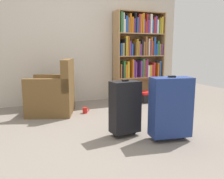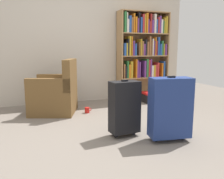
{
  "view_description": "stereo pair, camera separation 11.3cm",
  "coord_description": "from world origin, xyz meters",
  "px_view_note": "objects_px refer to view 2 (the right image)",
  "views": [
    {
      "loc": [
        -1.07,
        -2.56,
        1.06
      ],
      "look_at": [
        0.05,
        0.18,
        0.55
      ],
      "focal_mm": 37.48,
      "sensor_mm": 36.0,
      "label": 1
    },
    {
      "loc": [
        -0.97,
        -2.6,
        1.06
      ],
      "look_at": [
        0.05,
        0.18,
        0.55
      ],
      "focal_mm": 37.48,
      "sensor_mm": 36.0,
      "label": 2
    }
  ],
  "objects_px": {
    "armchair": "(56,94)",
    "mug": "(87,110)",
    "bookshelf": "(142,50)",
    "storage_box": "(152,97)",
    "suitcase_black": "(124,107)",
    "suitcase_navy_blue": "(170,108)"
  },
  "relations": [
    {
      "from": "storage_box",
      "to": "suitcase_navy_blue",
      "type": "height_order",
      "value": "suitcase_navy_blue"
    },
    {
      "from": "armchair",
      "to": "suitcase_navy_blue",
      "type": "relative_size",
      "value": 1.18
    },
    {
      "from": "storage_box",
      "to": "suitcase_navy_blue",
      "type": "relative_size",
      "value": 0.49
    },
    {
      "from": "armchair",
      "to": "mug",
      "type": "distance_m",
      "value": 0.59
    },
    {
      "from": "bookshelf",
      "to": "armchair",
      "type": "relative_size",
      "value": 2.03
    },
    {
      "from": "suitcase_navy_blue",
      "to": "suitcase_black",
      "type": "relative_size",
      "value": 1.09
    },
    {
      "from": "bookshelf",
      "to": "suitcase_black",
      "type": "height_order",
      "value": "bookshelf"
    },
    {
      "from": "armchair",
      "to": "suitcase_black",
      "type": "xyz_separation_m",
      "value": [
        0.66,
        -1.39,
        0.05
      ]
    },
    {
      "from": "suitcase_navy_blue",
      "to": "suitcase_black",
      "type": "xyz_separation_m",
      "value": [
        -0.43,
        0.32,
        -0.03
      ]
    },
    {
      "from": "bookshelf",
      "to": "suitcase_navy_blue",
      "type": "relative_size",
      "value": 2.39
    },
    {
      "from": "bookshelf",
      "to": "mug",
      "type": "bearing_deg",
      "value": -152.23
    },
    {
      "from": "mug",
      "to": "storage_box",
      "type": "height_order",
      "value": "storage_box"
    },
    {
      "from": "bookshelf",
      "to": "suitcase_black",
      "type": "relative_size",
      "value": 2.6
    },
    {
      "from": "bookshelf",
      "to": "suitcase_navy_blue",
      "type": "height_order",
      "value": "bookshelf"
    },
    {
      "from": "armchair",
      "to": "suitcase_navy_blue",
      "type": "distance_m",
      "value": 2.03
    },
    {
      "from": "storage_box",
      "to": "suitcase_black",
      "type": "distance_m",
      "value": 2.01
    },
    {
      "from": "bookshelf",
      "to": "storage_box",
      "type": "relative_size",
      "value": 4.87
    },
    {
      "from": "bookshelf",
      "to": "suitcase_navy_blue",
      "type": "bearing_deg",
      "value": -109.55
    },
    {
      "from": "suitcase_black",
      "to": "armchair",
      "type": "bearing_deg",
      "value": 115.32
    },
    {
      "from": "bookshelf",
      "to": "mug",
      "type": "height_order",
      "value": "bookshelf"
    },
    {
      "from": "storage_box",
      "to": "armchair",
      "type": "bearing_deg",
      "value": -175.48
    },
    {
      "from": "suitcase_navy_blue",
      "to": "armchair",
      "type": "bearing_deg",
      "value": 122.47
    }
  ]
}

